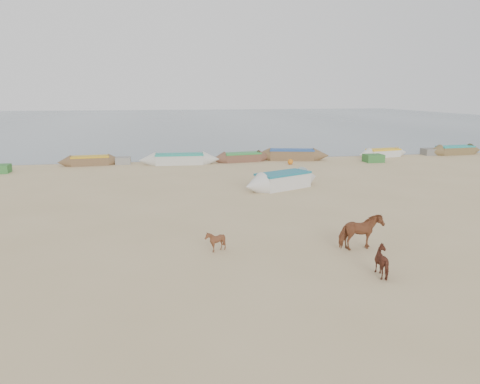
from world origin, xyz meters
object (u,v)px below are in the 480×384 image
cow_adult (360,232)px  calf_front (215,241)px  near_canoe (283,180)px  calf_right (385,262)px

cow_adult → calf_front: cow_adult is taller
calf_front → near_canoe: 12.01m
cow_adult → calf_front: (-5.26, 0.80, -0.27)m
calf_right → near_canoe: 13.95m
cow_adult → calf_right: cow_adult is taller
calf_front → near_canoe: (5.62, 10.62, 0.09)m
cow_adult → calf_right: size_ratio=1.69×
calf_front → calf_right: size_ratio=0.84×
calf_right → calf_front: bearing=37.9°
cow_adult → calf_right: 2.55m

